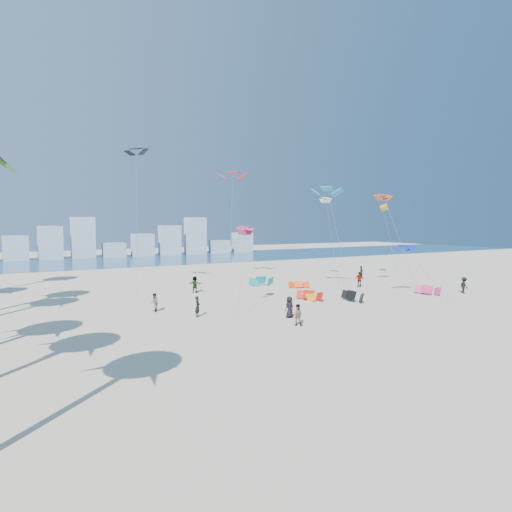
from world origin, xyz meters
TOP-DOWN VIEW (x-y plane):
  - ground at (0.00, 0.00)m, footprint 220.00×220.00m
  - ocean at (0.00, 72.00)m, footprint 220.00×220.00m
  - kitesurfer_near at (-3.23, 14.54)m, footprint 0.68×0.72m
  - kitesurfer_mid at (1.71, 8.00)m, footprint 0.96×0.96m
  - kitesurfers_far at (10.95, 19.03)m, footprint 31.94×17.07m
  - grounded_kites at (12.47, 18.58)m, footprint 14.39×17.11m
  - flying_kites at (13.02, 25.17)m, footprint 34.18×27.35m
  - distant_skyline at (-1.19, 82.00)m, footprint 85.00×3.00m

SIDE VIEW (x-z plane):
  - ground at x=0.00m, z-range 0.00..0.00m
  - ocean at x=0.00m, z-range 0.01..0.01m
  - grounded_kites at x=12.47m, z-range -0.05..0.96m
  - kitesurfer_mid at x=1.71m, z-range 0.00..1.57m
  - kitesurfer_near at x=-3.23m, z-range 0.00..1.65m
  - kitesurfers_far at x=10.95m, z-range -0.03..1.73m
  - distant_skyline at x=-1.19m, z-range -1.11..7.29m
  - flying_kites at x=13.02m, z-range 3.19..19.06m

